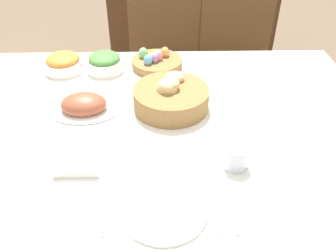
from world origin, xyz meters
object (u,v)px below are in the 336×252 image
object	(u,v)px
sideboard	(191,18)
butter_dish	(77,165)
green_salad_bowl	(105,63)
dinner_plate	(164,208)
egg_basket	(156,61)
ham_platter	(84,106)
bread_basket	(171,96)
spoon	(230,207)
drinking_cup	(236,156)
carrot_bowl	(63,63)
chair_far_right	(234,64)
fork	(109,209)
chair_far_center	(167,64)
knife	(219,207)

from	to	relation	value
sideboard	butter_dish	xyz separation A→B (m)	(-0.49, -1.97, 0.28)
green_salad_bowl	dinner_plate	bearing A→B (deg)	-72.39
egg_basket	ham_platter	xyz separation A→B (m)	(-0.26, -0.34, -0.00)
bread_basket	spoon	distance (m)	0.50
bread_basket	drinking_cup	xyz separation A→B (m)	(0.18, -0.32, -0.01)
drinking_cup	butter_dish	size ratio (longest dim) A/B	0.58
sideboard	ham_platter	world-z (taller)	sideboard
egg_basket	ham_platter	bearing A→B (deg)	-127.21
spoon	drinking_cup	distance (m)	0.17
carrot_bowl	drinking_cup	distance (m)	0.88
egg_basket	carrot_bowl	distance (m)	0.40
ham_platter	chair_far_right	bearing A→B (deg)	49.26
chair_far_right	sideboard	xyz separation A→B (m)	(-0.20, 0.84, -0.03)
egg_basket	fork	distance (m)	0.81
bread_basket	drinking_cup	bearing A→B (deg)	-60.09
ham_platter	green_salad_bowl	xyz separation A→B (m)	(0.04, 0.31, 0.01)
green_salad_bowl	chair_far_right	bearing A→B (deg)	37.62
chair_far_center	egg_basket	world-z (taller)	chair_far_center
egg_basket	carrot_bowl	size ratio (longest dim) A/B	1.34
dinner_plate	fork	world-z (taller)	dinner_plate
sideboard	fork	bearing A→B (deg)	-100.08
chair_far_right	drinking_cup	world-z (taller)	chair_far_right
chair_far_right	sideboard	distance (m)	0.87
drinking_cup	butter_dish	bearing A→B (deg)	-179.36
chair_far_center	fork	distance (m)	1.32
chair_far_center	drinking_cup	bearing A→B (deg)	-87.22
sideboard	drinking_cup	distance (m)	1.99
chair_far_center	bread_basket	distance (m)	0.86
chair_far_center	butter_dish	world-z (taller)	chair_far_center
bread_basket	drinking_cup	size ratio (longest dim) A/B	3.62
bread_basket	dinner_plate	size ratio (longest dim) A/B	1.16
butter_dish	chair_far_right	bearing A→B (deg)	58.79
bread_basket	ham_platter	size ratio (longest dim) A/B	1.09
spoon	butter_dish	world-z (taller)	butter_dish
bread_basket	fork	xyz separation A→B (m)	(-0.17, -0.48, -0.04)
chair_far_right	ham_platter	distance (m)	1.13
carrot_bowl	chair_far_right	bearing A→B (deg)	31.18
chair_far_right	carrot_bowl	world-z (taller)	chair_far_right
ham_platter	fork	bearing A→B (deg)	-73.07
egg_basket	fork	bearing A→B (deg)	-98.54
fork	drinking_cup	world-z (taller)	drinking_cup
sideboard	fork	xyz separation A→B (m)	(-0.38, -2.13, 0.27)
green_salad_bowl	ham_platter	bearing A→B (deg)	-97.22
sideboard	drinking_cup	bearing A→B (deg)	-90.66
knife	spoon	world-z (taller)	same
ham_platter	fork	xyz separation A→B (m)	(0.14, -0.46, -0.02)
carrot_bowl	chair_far_center	bearing A→B (deg)	48.75
egg_basket	butter_dish	bearing A→B (deg)	-109.64
chair_far_center	sideboard	size ratio (longest dim) A/B	0.76
egg_basket	dinner_plate	distance (m)	0.80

